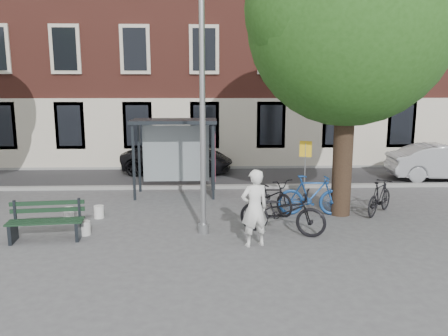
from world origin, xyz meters
The scene contains 20 objects.
ground centered at (0.00, 0.00, 0.00)m, with size 90.00×90.00×0.00m, color #4C4C4F.
road centered at (0.00, 7.00, 0.01)m, with size 40.00×4.00×0.01m, color #28282B.
curb_near centered at (0.00, 5.00, 0.06)m, with size 40.00×0.25×0.12m, color gray.
curb_far centered at (0.00, 9.00, 0.06)m, with size 40.00×0.25×0.12m, color gray.
building_row centered at (0.00, 13.00, 7.00)m, with size 30.00×8.00×14.00m, color brown.
lamppost centered at (0.00, 0.00, 2.78)m, with size 0.28×0.35×6.11m.
tree_right centered at (4.01, 1.38, 5.62)m, with size 5.76×5.60×8.20m.
bus_shelter centered at (-0.61, 4.11, 1.92)m, with size 2.85×1.45×2.62m.
painter centered at (1.20, -0.97, 0.92)m, with size 0.67×0.44×1.84m, color white.
bench centered at (-3.84, -0.35, 0.42)m, with size 1.83×0.77×0.92m.
bike_a centered at (2.00, -0.14, 0.58)m, with size 0.78×2.22×1.17m, color black.
bike_b centered at (3.14, 1.48, 0.59)m, with size 0.56×1.97×1.19m, color navy.
bike_c centered at (2.00, 1.89, 0.53)m, with size 0.71×2.03×1.06m, color black.
bike_d centered at (5.16, 1.51, 0.51)m, with size 0.48×1.69×1.02m, color black.
car_dark centered at (-1.18, 8.08, 0.66)m, with size 2.19×4.76×1.32m, color black.
car_silver centered at (9.63, 6.12, 0.72)m, with size 1.52×4.37×1.44m, color #A2A4A9.
bucket_a centered at (-3.00, -0.04, 0.18)m, with size 0.28×0.28×0.36m, color silver.
bucket_b centered at (-3.00, 1.41, 0.18)m, with size 0.28×0.28×0.36m, color silver.
bucket_c centered at (-3.80, 1.26, 0.18)m, with size 0.28×0.28×0.36m, color silver.
notice_sign centered at (3.05, 2.05, 1.57)m, with size 0.35×0.17×2.11m.
Camera 1 is at (0.11, -10.74, 3.69)m, focal length 35.00 mm.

